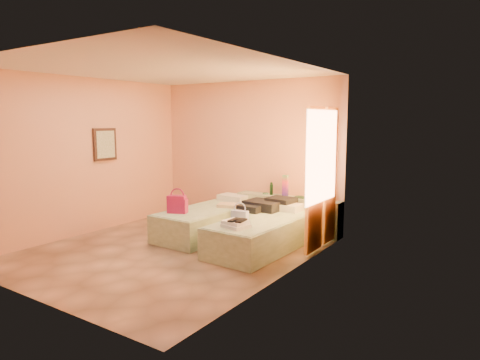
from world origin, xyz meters
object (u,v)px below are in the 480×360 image
(bed_left, at_px, (208,222))
(water_bottle, at_px, (271,189))
(magenta_handbag, at_px, (177,204))
(flower_vase, at_px, (330,194))
(blue_handbag, at_px, (240,216))
(towel_stack, at_px, (236,224))
(green_book, at_px, (300,197))
(headboard_ledge, at_px, (287,214))
(bed_right, at_px, (262,234))

(bed_left, relative_size, water_bottle, 8.85)
(bed_left, bearing_deg, magenta_handbag, -105.09)
(bed_left, relative_size, flower_vase, 7.74)
(blue_handbag, height_order, towel_stack, blue_handbag)
(flower_vase, relative_size, magenta_handbag, 0.81)
(water_bottle, bearing_deg, flower_vase, 1.76)
(water_bottle, height_order, flower_vase, flower_vase)
(magenta_handbag, height_order, towel_stack, magenta_handbag)
(bed_left, relative_size, green_book, 11.18)
(headboard_ledge, relative_size, green_book, 11.46)
(bed_left, distance_m, water_bottle, 1.37)
(bed_left, bearing_deg, flower_vase, 32.34)
(bed_right, distance_m, magenta_handbag, 1.52)
(bed_right, bearing_deg, headboard_ledge, 100.48)
(bed_left, xyz_separation_m, blue_handbag, (1.03, -0.52, 0.33))
(bed_right, xyz_separation_m, blue_handbag, (-0.21, -0.32, 0.33))
(magenta_handbag, bearing_deg, flower_vase, 16.45)
(headboard_ledge, distance_m, towel_stack, 1.95)
(water_bottle, bearing_deg, green_book, -0.30)
(bed_right, xyz_separation_m, magenta_handbag, (-1.42, -0.39, 0.40))
(water_bottle, distance_m, blue_handbag, 1.63)
(green_book, relative_size, magenta_handbag, 0.56)
(green_book, relative_size, flower_vase, 0.69)
(headboard_ledge, xyz_separation_m, blue_handbag, (-0.01, -1.57, 0.26))
(water_bottle, distance_m, magenta_handbag, 1.88)
(towel_stack, bearing_deg, flower_vase, 71.89)
(bed_left, distance_m, flower_vase, 2.21)
(bed_right, relative_size, blue_handbag, 7.68)
(green_book, height_order, magenta_handbag, magenta_handbag)
(headboard_ledge, bearing_deg, magenta_handbag, -126.57)
(bed_right, relative_size, flower_vase, 7.74)
(magenta_handbag, bearing_deg, blue_handbag, -20.04)
(bed_right, xyz_separation_m, flower_vase, (0.61, 1.30, 0.53))
(flower_vase, relative_size, towel_stack, 0.74)
(headboard_ledge, distance_m, bed_left, 1.48)
(bed_left, relative_size, bed_right, 1.00)
(bed_right, xyz_separation_m, green_book, (0.05, 1.27, 0.41))
(headboard_ledge, height_order, bed_left, headboard_ledge)
(headboard_ledge, bearing_deg, blue_handbag, -90.39)
(bed_left, height_order, flower_vase, flower_vase)
(bed_left, distance_m, magenta_handbag, 0.74)
(magenta_handbag, bearing_deg, headboard_ledge, 29.93)
(headboard_ledge, distance_m, flower_vase, 0.92)
(bed_right, distance_m, green_book, 1.33)
(bed_right, bearing_deg, blue_handbag, -121.46)
(headboard_ledge, distance_m, water_bottle, 0.56)
(headboard_ledge, height_order, green_book, green_book)
(bed_left, bearing_deg, blue_handbag, -25.33)
(headboard_ledge, xyz_separation_m, flower_vase, (0.80, 0.05, 0.45))
(bed_right, distance_m, flower_vase, 1.53)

